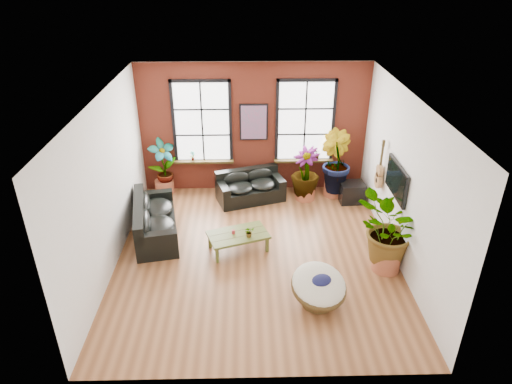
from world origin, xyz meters
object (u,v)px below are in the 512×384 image
sofa_left (153,221)px  coffee_table (238,236)px  papasan_chair (319,287)px  sofa_back (250,187)px

sofa_left → coffee_table: bearing=-119.1°
papasan_chair → sofa_left: bearing=123.9°
sofa_back → papasan_chair: 4.34m
sofa_back → coffee_table: sofa_back is taller
sofa_back → sofa_left: 2.83m
sofa_left → coffee_table: sofa_left is taller
sofa_back → coffee_table: size_ratio=1.30×
sofa_left → coffee_table: 2.08m
coffee_table → sofa_left: bearing=142.9°
sofa_back → papasan_chair: sofa_back is taller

